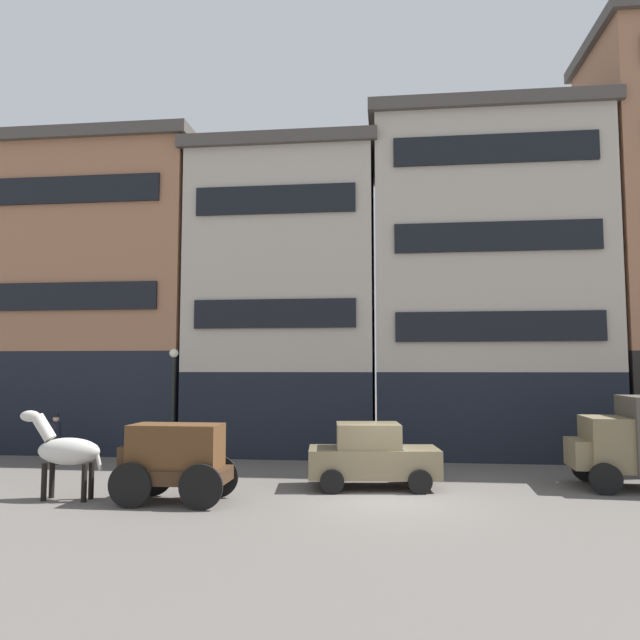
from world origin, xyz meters
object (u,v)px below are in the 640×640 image
(streetlamp_curbside, at_px, (173,389))
(cargo_wagon, at_px, (174,457))
(draft_horse, at_px, (65,450))
(sedan_dark, at_px, (372,455))
(pedestrian_officer, at_px, (55,436))

(streetlamp_curbside, bearing_deg, cargo_wagon, -69.23)
(cargo_wagon, distance_m, draft_horse, 2.95)
(draft_horse, relative_size, sedan_dark, 0.61)
(sedan_dark, bearing_deg, cargo_wagon, -153.83)
(draft_horse, bearing_deg, streetlamp_curbside, 83.24)
(draft_horse, relative_size, pedestrian_officer, 1.31)
(pedestrian_officer, bearing_deg, sedan_dark, -14.44)
(sedan_dark, xyz_separation_m, pedestrian_officer, (-11.38, 2.93, 0.07))
(cargo_wagon, bearing_deg, streetlamp_curbside, 110.77)
(sedan_dark, relative_size, pedestrian_officer, 2.14)
(sedan_dark, height_order, streetlamp_curbside, streetlamp_curbside)
(cargo_wagon, bearing_deg, draft_horse, 179.99)
(draft_horse, distance_m, pedestrian_officer, 6.39)
(cargo_wagon, height_order, sedan_dark, cargo_wagon)
(sedan_dark, height_order, pedestrian_officer, sedan_dark)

